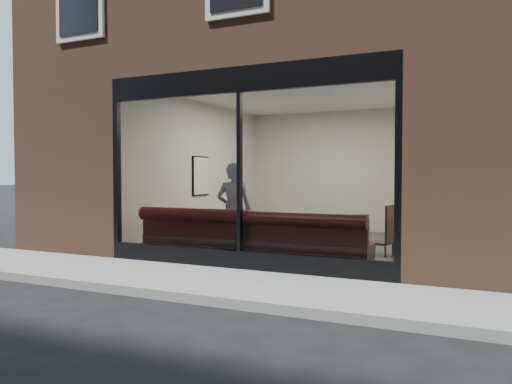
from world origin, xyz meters
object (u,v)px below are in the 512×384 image
at_px(banquette, 250,252).
at_px(cafe_table_right, 304,219).
at_px(cafe_chair_left, 228,237).
at_px(person, 234,212).
at_px(cafe_chair_right, 380,243).
at_px(cafe_table_left, 232,217).

relative_size(banquette, cafe_table_right, 6.33).
xyz_separation_m(cafe_table_right, cafe_chair_left, (-1.88, 0.76, -0.50)).
distance_m(banquette, person, 0.80).
xyz_separation_m(person, cafe_chair_left, (-0.74, 1.16, -0.62)).
bearing_deg(person, cafe_table_right, -171.35).
distance_m(person, cafe_table_right, 1.21).
distance_m(cafe_chair_left, cafe_chair_right, 2.98).
height_order(cafe_table_left, cafe_table_right, cafe_table_left).
bearing_deg(banquette, cafe_chair_right, 46.43).
height_order(person, cafe_table_right, person).
relative_size(person, cafe_chair_right, 4.51).
relative_size(cafe_table_left, cafe_table_right, 1.11).
bearing_deg(cafe_table_left, banquette, -41.64).
bearing_deg(cafe_chair_left, banquette, 154.63).
bearing_deg(cafe_chair_left, person, 147.39).
xyz_separation_m(banquette, cafe_chair_right, (1.77, 1.86, 0.01)).
bearing_deg(banquette, cafe_table_left, 138.36).
relative_size(person, cafe_table_left, 2.46).
bearing_deg(cafe_chair_right, cafe_chair_left, 20.57).
distance_m(cafe_table_left, cafe_chair_left, 1.10).
distance_m(banquette, cafe_table_right, 1.09).
distance_m(cafe_table_left, cafe_table_right, 1.35).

